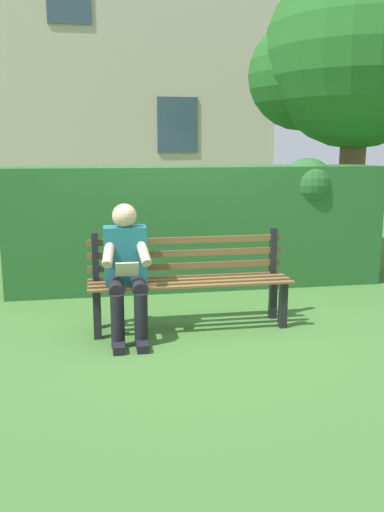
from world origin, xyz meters
name	(u,v)px	position (x,y,z in m)	size (l,w,h in m)	color
ground	(190,327)	(0.00, 0.00, 0.00)	(60.00, 60.00, 0.00)	#3D6B2D
park_bench	(189,278)	(0.00, -0.07, 0.47)	(1.90, 0.46, 0.91)	black
person_seated	(126,267)	(0.60, 0.10, 0.64)	(0.44, 0.73, 1.20)	#1E6672
hedge_backdrop	(200,224)	(-0.39, -1.57, 0.77)	(4.51, 0.78, 1.56)	#265B28
tree	(348,59)	(-2.67, -2.52, 2.89)	(2.73, 2.60, 4.26)	brown
building_facade	(73,53)	(1.25, -8.93, 3.86)	(9.00, 3.23, 7.72)	#BCAD93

